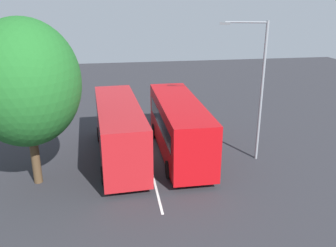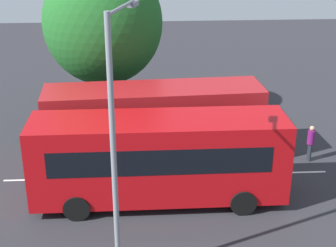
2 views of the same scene
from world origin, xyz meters
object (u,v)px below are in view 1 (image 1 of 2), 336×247
bus_center_left (119,129)px  street_lamp (258,83)px  bus_far_left (179,126)px  pedestrian (124,109)px  depot_tree (25,83)px

bus_center_left → street_lamp: (-1.35, -7.84, 2.78)m
bus_far_left → pedestrian: bearing=24.1°
bus_far_left → depot_tree: 9.03m
street_lamp → depot_tree: bearing=20.8°
bus_center_left → bus_far_left: bearing=-92.3°
street_lamp → bus_far_left: bearing=-2.1°
depot_tree → street_lamp: bearing=-85.4°
bus_center_left → depot_tree: size_ratio=1.14×
bus_far_left → bus_center_left: size_ratio=0.99×
pedestrian → street_lamp: (-8.24, -7.26, 3.65)m
street_lamp → depot_tree: depot_tree is taller
bus_center_left → pedestrian: (6.89, -0.58, -0.88)m
bus_far_left → depot_tree: (-2.38, 8.00, 3.47)m
street_lamp → pedestrian: bearing=-32.4°
bus_far_left → depot_tree: size_ratio=1.13×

